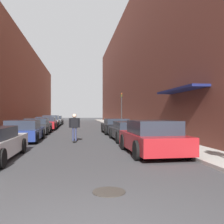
{
  "coord_description": "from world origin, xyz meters",
  "views": [
    {
      "loc": [
        0.03,
        -3.08,
        1.67
      ],
      "look_at": [
        1.97,
        10.78,
        1.72
      ],
      "focal_mm": 40.0,
      "sensor_mm": 36.0,
      "label": 1
    }
  ],
  "objects_px": {
    "parked_car_left_2": "(37,126)",
    "parked_car_left_4": "(51,121)",
    "parked_car_left_1": "(24,131)",
    "traffic_light": "(122,106)",
    "parked_car_left_3": "(46,123)",
    "manhole_cover": "(109,192)",
    "parked_car_left_5": "(56,120)",
    "skateboarder": "(74,125)",
    "parked_car_right_1": "(128,131)",
    "parked_car_right_0": "(152,138)",
    "parked_car_right_2": "(116,126)"
  },
  "relations": [
    {
      "from": "parked_car_left_4",
      "to": "parked_car_right_2",
      "type": "height_order",
      "value": "parked_car_left_4"
    },
    {
      "from": "parked_car_left_2",
      "to": "parked_car_left_3",
      "type": "relative_size",
      "value": 0.94
    },
    {
      "from": "parked_car_left_4",
      "to": "traffic_light",
      "type": "bearing_deg",
      "value": -26.49
    },
    {
      "from": "parked_car_left_2",
      "to": "parked_car_left_4",
      "type": "height_order",
      "value": "parked_car_left_4"
    },
    {
      "from": "skateboarder",
      "to": "manhole_cover",
      "type": "bearing_deg",
      "value": -84.89
    },
    {
      "from": "parked_car_right_2",
      "to": "manhole_cover",
      "type": "xyz_separation_m",
      "value": [
        -2.43,
        -14.66,
        -0.59
      ]
    },
    {
      "from": "parked_car_right_1",
      "to": "traffic_light",
      "type": "relative_size",
      "value": 1.22
    },
    {
      "from": "skateboarder",
      "to": "manhole_cover",
      "type": "distance_m",
      "value": 9.32
    },
    {
      "from": "parked_car_left_2",
      "to": "parked_car_left_4",
      "type": "relative_size",
      "value": 0.94
    },
    {
      "from": "parked_car_right_1",
      "to": "skateboarder",
      "type": "relative_size",
      "value": 2.82
    },
    {
      "from": "parked_car_left_2",
      "to": "parked_car_left_1",
      "type": "bearing_deg",
      "value": -89.82
    },
    {
      "from": "parked_car_left_4",
      "to": "parked_car_right_1",
      "type": "bearing_deg",
      "value": -68.88
    },
    {
      "from": "parked_car_left_2",
      "to": "parked_car_left_3",
      "type": "height_order",
      "value": "parked_car_left_3"
    },
    {
      "from": "manhole_cover",
      "to": "traffic_light",
      "type": "height_order",
      "value": "traffic_light"
    },
    {
      "from": "parked_car_left_1",
      "to": "parked_car_left_5",
      "type": "relative_size",
      "value": 0.88
    },
    {
      "from": "parked_car_left_5",
      "to": "traffic_light",
      "type": "relative_size",
      "value": 1.25
    },
    {
      "from": "parked_car_left_4",
      "to": "parked_car_right_0",
      "type": "height_order",
      "value": "parked_car_left_4"
    },
    {
      "from": "parked_car_left_3",
      "to": "parked_car_right_1",
      "type": "xyz_separation_m",
      "value": [
        6.1,
        -10.76,
        -0.06
      ]
    },
    {
      "from": "parked_car_left_1",
      "to": "traffic_light",
      "type": "bearing_deg",
      "value": 55.57
    },
    {
      "from": "parked_car_left_1",
      "to": "parked_car_left_3",
      "type": "relative_size",
      "value": 0.96
    },
    {
      "from": "parked_car_left_1",
      "to": "skateboarder",
      "type": "bearing_deg",
      "value": -14.5
    },
    {
      "from": "parked_car_left_1",
      "to": "traffic_light",
      "type": "height_order",
      "value": "traffic_light"
    },
    {
      "from": "parked_car_left_2",
      "to": "parked_car_left_5",
      "type": "xyz_separation_m",
      "value": [
        0.14,
        15.94,
        0.0
      ]
    },
    {
      "from": "parked_car_right_0",
      "to": "manhole_cover",
      "type": "xyz_separation_m",
      "value": [
        -2.35,
        -4.56,
        -0.65
      ]
    },
    {
      "from": "parked_car_left_4",
      "to": "parked_car_right_1",
      "type": "xyz_separation_m",
      "value": [
        6.16,
        -15.95,
        -0.09
      ]
    },
    {
      "from": "parked_car_left_4",
      "to": "traffic_light",
      "type": "relative_size",
      "value": 1.15
    },
    {
      "from": "parked_car_left_1",
      "to": "parked_car_left_3",
      "type": "height_order",
      "value": "parked_car_left_3"
    },
    {
      "from": "skateboarder",
      "to": "traffic_light",
      "type": "distance_m",
      "value": 13.3
    },
    {
      "from": "parked_car_left_2",
      "to": "parked_car_right_2",
      "type": "xyz_separation_m",
      "value": [
        6.22,
        -0.47,
        -0.0
      ]
    },
    {
      "from": "parked_car_left_3",
      "to": "manhole_cover",
      "type": "distance_m",
      "value": 20.59
    },
    {
      "from": "parked_car_left_3",
      "to": "parked_car_right_1",
      "type": "relative_size",
      "value": 0.95
    },
    {
      "from": "parked_car_right_1",
      "to": "skateboarder",
      "type": "xyz_separation_m",
      "value": [
        -3.2,
        -0.25,
        0.42
      ]
    },
    {
      "from": "parked_car_left_2",
      "to": "skateboarder",
      "type": "xyz_separation_m",
      "value": [
        2.96,
        -5.89,
        0.39
      ]
    },
    {
      "from": "parked_car_left_3",
      "to": "parked_car_right_0",
      "type": "distance_m",
      "value": 16.82
    },
    {
      "from": "parked_car_left_1",
      "to": "parked_car_left_5",
      "type": "distance_m",
      "value": 21.07
    },
    {
      "from": "parked_car_left_3",
      "to": "parked_car_left_2",
      "type": "bearing_deg",
      "value": -90.7
    },
    {
      "from": "parked_car_left_4",
      "to": "parked_car_right_1",
      "type": "distance_m",
      "value": 17.1
    },
    {
      "from": "parked_car_left_3",
      "to": "parked_car_right_1",
      "type": "distance_m",
      "value": 12.37
    },
    {
      "from": "parked_car_left_3",
      "to": "parked_car_left_4",
      "type": "relative_size",
      "value": 1.0
    },
    {
      "from": "parked_car_right_2",
      "to": "parked_car_left_2",
      "type": "bearing_deg",
      "value": 175.68
    },
    {
      "from": "skateboarder",
      "to": "parked_car_left_3",
      "type": "bearing_deg",
      "value": 104.77
    },
    {
      "from": "parked_car_left_3",
      "to": "traffic_light",
      "type": "height_order",
      "value": "traffic_light"
    },
    {
      "from": "parked_car_right_1",
      "to": "traffic_light",
      "type": "xyz_separation_m",
      "value": [
        1.74,
        12.01,
        1.84
      ]
    },
    {
      "from": "parked_car_left_1",
      "to": "parked_car_left_5",
      "type": "xyz_separation_m",
      "value": [
        0.13,
        21.06,
        0.01
      ]
    },
    {
      "from": "parked_car_right_0",
      "to": "parked_car_left_2",
      "type": "bearing_deg",
      "value": 120.15
    },
    {
      "from": "traffic_light",
      "to": "parked_car_right_1",
      "type": "bearing_deg",
      "value": -98.22
    },
    {
      "from": "parked_car_left_1",
      "to": "manhole_cover",
      "type": "height_order",
      "value": "parked_car_left_1"
    },
    {
      "from": "parked_car_left_5",
      "to": "skateboarder",
      "type": "bearing_deg",
      "value": -82.63
    },
    {
      "from": "parked_car_left_1",
      "to": "parked_car_left_5",
      "type": "height_order",
      "value": "parked_car_left_5"
    },
    {
      "from": "parked_car_left_5",
      "to": "manhole_cover",
      "type": "bearing_deg",
      "value": -83.3
    }
  ]
}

